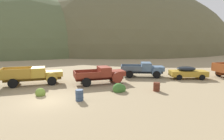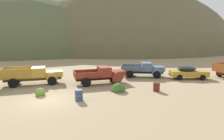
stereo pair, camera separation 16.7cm
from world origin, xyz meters
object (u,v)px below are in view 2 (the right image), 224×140
(oil_drum_spare, at_px, (156,87))
(oil_drum_by_truck, at_px, (79,95))
(truck_faded_yellow, at_px, (37,75))
(truck_chalk_blue, at_px, (146,69))
(truck_rust_red, at_px, (103,74))
(car_mustard, at_px, (190,72))

(oil_drum_spare, bearing_deg, oil_drum_by_truck, -171.77)
(truck_faded_yellow, xyz_separation_m, truck_chalk_blue, (13.36, 1.08, -0.03))
(truck_faded_yellow, height_order, oil_drum_spare, truck_faded_yellow)
(truck_rust_red, distance_m, truck_chalk_blue, 6.64)
(truck_rust_red, distance_m, oil_drum_by_truck, 6.35)
(oil_drum_spare, bearing_deg, truck_chalk_blue, 74.95)
(truck_chalk_blue, bearing_deg, truck_rust_red, -141.12)
(truck_rust_red, relative_size, car_mustard, 1.15)
(truck_chalk_blue, height_order, car_mustard, truck_chalk_blue)
(car_mustard, distance_m, oil_drum_spare, 7.91)
(car_mustard, relative_size, oil_drum_spare, 5.92)
(truck_rust_red, distance_m, car_mustard, 11.01)
(oil_drum_by_truck, bearing_deg, truck_rust_red, 61.06)
(truck_faded_yellow, relative_size, oil_drum_spare, 7.52)
(truck_faded_yellow, relative_size, car_mustard, 1.27)
(car_mustard, height_order, oil_drum_spare, car_mustard)
(car_mustard, bearing_deg, truck_faded_yellow, -170.40)
(truck_rust_red, relative_size, oil_drum_by_truck, 6.34)
(car_mustard, bearing_deg, oil_drum_spare, -133.06)
(truck_chalk_blue, bearing_deg, truck_faded_yellow, -157.41)
(truck_chalk_blue, relative_size, car_mustard, 1.19)
(oil_drum_by_truck, relative_size, oil_drum_spare, 1.08)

